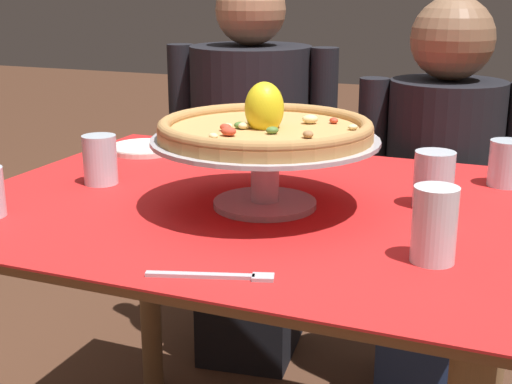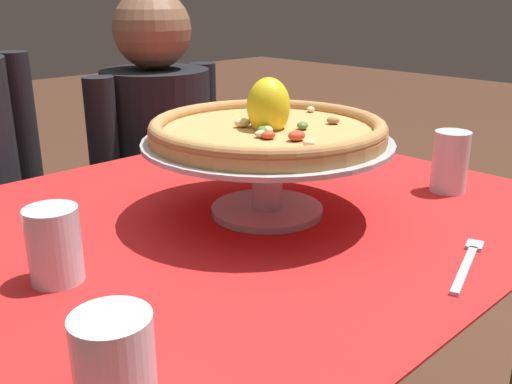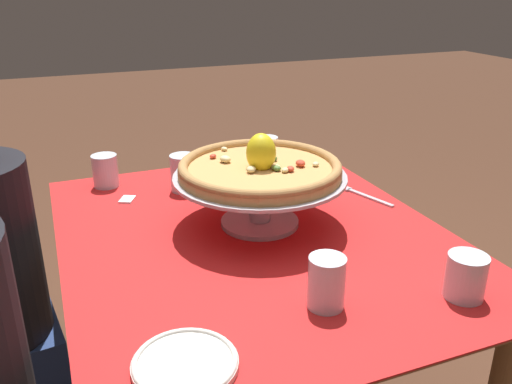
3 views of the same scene
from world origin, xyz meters
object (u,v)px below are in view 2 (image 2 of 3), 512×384
(sugar_packet, at_px, (264,152))
(diner_right, at_px, (162,201))
(pizza_stand, at_px, (267,161))
(water_glass_front_right, at_px, (450,166))
(pizza, at_px, (268,128))
(dinner_fork, at_px, (468,262))
(water_glass_side_left, at_px, (55,250))
(water_glass_front_left, at_px, (114,365))
(water_glass_back_right, at_px, (290,125))
(water_glass_side_right, at_px, (323,146))

(sugar_packet, xyz_separation_m, diner_right, (-0.04, 0.39, -0.22))
(pizza_stand, bearing_deg, water_glass_front_right, -25.54)
(pizza, bearing_deg, dinner_fork, -79.75)
(pizza, bearing_deg, water_glass_side_left, 176.97)
(water_glass_side_left, height_order, water_glass_front_left, water_glass_side_left)
(pizza, distance_m, diner_right, 0.81)
(water_glass_back_right, bearing_deg, water_glass_front_right, -98.76)
(water_glass_side_left, distance_m, water_glass_front_left, 0.28)
(water_glass_side_left, height_order, dinner_fork, water_glass_side_left)
(water_glass_back_right, xyz_separation_m, water_glass_front_right, (-0.08, -0.49, 0.01))
(water_glass_side_right, relative_size, diner_right, 0.10)
(water_glass_front_left, height_order, dinner_fork, water_glass_front_left)
(pizza, height_order, sugar_packet, pizza)
(water_glass_side_right, bearing_deg, pizza_stand, -158.05)
(water_glass_front_right, relative_size, diner_right, 0.11)
(pizza, height_order, water_glass_side_left, pizza)
(pizza, distance_m, water_glass_front_left, 0.53)
(sugar_packet, bearing_deg, water_glass_side_right, -85.03)
(pizza_stand, xyz_separation_m, sugar_packet, (0.28, 0.29, -0.09))
(water_glass_side_left, bearing_deg, water_glass_back_right, 21.06)
(water_glass_side_right, xyz_separation_m, water_glass_front_left, (-0.75, -0.37, -0.01))
(water_glass_front_left, relative_size, dinner_fork, 0.49)
(water_glass_front_right, bearing_deg, water_glass_side_left, 165.84)
(pizza_stand, xyz_separation_m, water_glass_back_right, (0.42, 0.33, -0.05))
(pizza, xyz_separation_m, sugar_packet, (0.28, 0.29, -0.15))
(water_glass_side_left, bearing_deg, dinner_fork, -39.32)
(pizza_stand, distance_m, diner_right, 0.79)
(pizza_stand, xyz_separation_m, water_glass_side_right, (0.30, 0.12, -0.05))
(water_glass_front_left, bearing_deg, pizza, 28.59)
(water_glass_side_right, height_order, dinner_fork, water_glass_side_right)
(water_glass_front_left, bearing_deg, water_glass_back_right, 33.48)
(water_glass_back_right, relative_size, diner_right, 0.09)
(water_glass_side_right, relative_size, water_glass_front_left, 1.19)
(dinner_fork, bearing_deg, diner_right, 80.03)
(water_glass_side_right, height_order, sugar_packet, water_glass_side_right)
(water_glass_front_right, bearing_deg, pizza_stand, 154.46)
(pizza, relative_size, diner_right, 0.35)
(water_glass_front_right, distance_m, diner_right, 0.89)
(water_glass_front_right, bearing_deg, water_glass_front_left, -173.84)
(water_glass_front_left, distance_m, water_glass_front_right, 0.80)
(water_glass_side_right, bearing_deg, dinner_fork, -116.76)
(water_glass_side_left, height_order, water_glass_side_right, water_glass_side_right)
(water_glass_side_right, xyz_separation_m, sugar_packet, (-0.01, 0.17, -0.04))
(water_glass_back_right, height_order, diner_right, diner_right)
(water_glass_side_right, height_order, water_glass_front_left, water_glass_side_right)
(water_glass_back_right, bearing_deg, diner_right, 116.27)
(water_glass_side_right, distance_m, sugar_packet, 0.18)
(pizza_stand, height_order, water_glass_side_left, pizza_stand)
(water_glass_back_right, bearing_deg, water_glass_side_right, -119.81)
(water_glass_front_left, xyz_separation_m, water_glass_front_right, (0.80, 0.09, 0.01))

